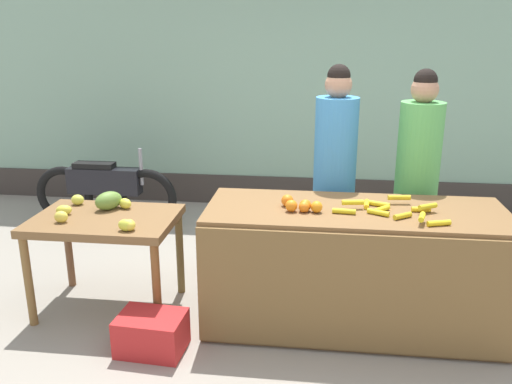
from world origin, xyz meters
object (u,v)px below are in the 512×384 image
vendor_woman_green_shirt (416,182)px  produce_crate (152,333)px  parked_motorcycle (105,190)px  vendor_woman_blue_shirt (334,179)px  produce_sack (226,244)px

vendor_woman_green_shirt → produce_crate: 2.34m
vendor_woman_green_shirt → produce_crate: (-1.86, -1.19, -0.78)m
parked_motorcycle → vendor_woman_blue_shirt: bearing=-24.7°
produce_crate → produce_sack: produce_sack is taller
parked_motorcycle → produce_crate: size_ratio=3.64×
vendor_woman_green_shirt → vendor_woman_blue_shirt: bearing=-177.8°
vendor_woman_green_shirt → parked_motorcycle: bearing=160.5°
produce_crate → produce_sack: bearing=77.4°
produce_crate → produce_sack: (0.28, 1.26, 0.13)m
produce_sack → vendor_woman_blue_shirt: bearing=-5.6°
vendor_woman_blue_shirt → produce_sack: 1.14m
parked_motorcycle → produce_sack: (1.52, -1.03, -0.14)m
vendor_woman_green_shirt → produce_sack: bearing=177.6°
vendor_woman_green_shirt → produce_crate: vendor_woman_green_shirt is taller
vendor_woman_blue_shirt → vendor_woman_green_shirt: bearing=2.2°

